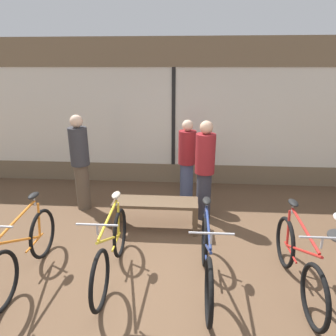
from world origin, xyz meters
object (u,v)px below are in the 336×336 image
Objects in this scene: bicycle_far_left at (24,252)px; customer_by_window at (187,160)px; customer_mid_floor at (205,169)px; bicycle_left at (111,250)px; customer_near_rack at (80,161)px; display_bench at (156,206)px; bicycle_right at (206,259)px; bicycle_far_right at (298,262)px.

bicycle_far_left is 3.24m from customer_by_window.
bicycle_far_left is 0.97× the size of customer_mid_floor.
customer_near_rack is (-1.04, 1.93, 0.57)m from bicycle_left.
bicycle_far_left is at bearing -138.53° from display_bench.
display_bench is (-0.77, 1.36, 0.02)m from bicycle_right.
bicycle_far_right is 2.15m from customer_mid_floor.
customer_near_rack is 2.02m from customer_by_window.
customer_near_rack is (0.06, 2.04, 0.57)m from bicycle_far_left.
customer_mid_floor reaches higher than bicycle_far_right.
bicycle_far_left is 1.03× the size of customer_by_window.
bicycle_right is at bearing -5.45° from bicycle_left.
bicycle_right is 2.53m from customer_by_window.
customer_mid_floor is (-1.06, 1.78, 0.55)m from bicycle_far_right.
customer_near_rack is at bearing 137.71° from bicycle_right.
bicycle_far_right is at bearing -60.64° from customer_by_window.
bicycle_far_left is 3.41m from bicycle_far_right.
bicycle_right is (2.31, -0.00, 0.00)m from bicycle_far_left.
bicycle_far_left is 3.01m from customer_mid_floor.
bicycle_right is at bearing -178.31° from bicycle_far_right.
customer_by_window reaches higher than bicycle_far_right.
bicycle_far_left reaches higher than display_bench.
customer_near_rack is 1.08× the size of customer_by_window.
bicycle_left is 1.22m from bicycle_right.
bicycle_left is 2.18m from customer_mid_floor.
customer_mid_floor is at bearing 120.75° from bicycle_far_right.
display_bench is at bearing 144.67° from bicycle_far_right.
display_bench is 1.71m from customer_near_rack.
bicycle_right is 1.56m from display_bench.
bicycle_left is 0.99× the size of bicycle_right.
customer_near_rack is at bearing 149.00° from bicycle_far_right.
bicycle_far_right is at bearing -31.00° from customer_near_rack.
customer_near_rack reaches higher than bicycle_far_right.
bicycle_right is at bearing -91.24° from customer_mid_floor.
bicycle_far_right is (3.41, 0.03, -0.01)m from bicycle_far_left.
customer_mid_floor is (2.35, 1.81, 0.55)m from bicycle_far_left.
bicycle_far_left is 0.95× the size of customer_near_rack.
bicycle_right reaches higher than bicycle_left.
customer_by_window reaches higher than bicycle_right.
customer_by_window reaches higher than display_bench.
bicycle_far_right is 1.03× the size of customer_by_window.
customer_near_rack reaches higher than customer_mid_floor.
customer_by_window is 0.94× the size of customer_mid_floor.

